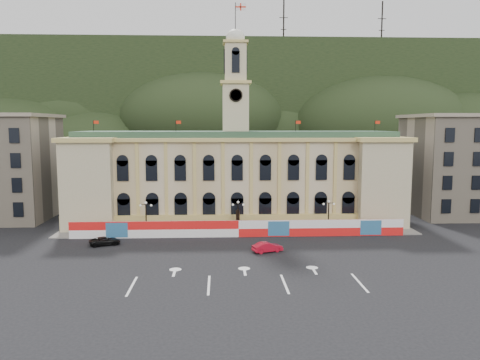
{
  "coord_description": "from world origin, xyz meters",
  "views": [
    {
      "loc": [
        -2.84,
        -53.38,
        16.68
      ],
      "look_at": [
        0.34,
        18.0,
        8.23
      ],
      "focal_mm": 35.0,
      "sensor_mm": 36.0,
      "label": 1
    }
  ],
  "objects_px": {
    "lamp_center": "(238,214)",
    "black_suv": "(105,241)",
    "statue": "(238,225)",
    "red_sedan": "(267,247)"
  },
  "relations": [
    {
      "from": "lamp_center",
      "to": "black_suv",
      "type": "bearing_deg",
      "value": -162.35
    },
    {
      "from": "lamp_center",
      "to": "black_suv",
      "type": "distance_m",
      "value": 19.91
    },
    {
      "from": "statue",
      "to": "black_suv",
      "type": "height_order",
      "value": "statue"
    },
    {
      "from": "lamp_center",
      "to": "black_suv",
      "type": "relative_size",
      "value": 1.11
    },
    {
      "from": "statue",
      "to": "red_sedan",
      "type": "relative_size",
      "value": 0.87
    },
    {
      "from": "black_suv",
      "to": "lamp_center",
      "type": "bearing_deg",
      "value": -93.13
    },
    {
      "from": "statue",
      "to": "lamp_center",
      "type": "xyz_separation_m",
      "value": [
        0.0,
        -1.0,
        1.89
      ]
    },
    {
      "from": "statue",
      "to": "red_sedan",
      "type": "bearing_deg",
      "value": -73.35
    },
    {
      "from": "lamp_center",
      "to": "black_suv",
      "type": "xyz_separation_m",
      "value": [
        -18.82,
        -5.99,
        -2.49
      ]
    },
    {
      "from": "statue",
      "to": "black_suv",
      "type": "xyz_separation_m",
      "value": [
        -18.82,
        -6.99,
        -0.6
      ]
    }
  ]
}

